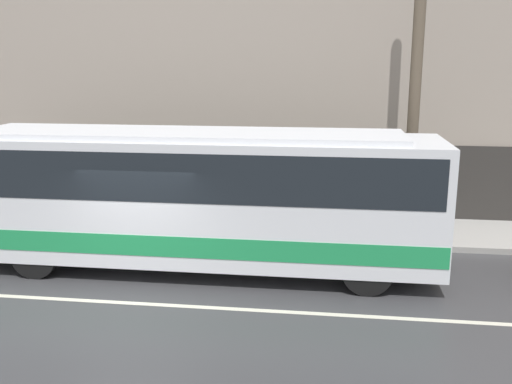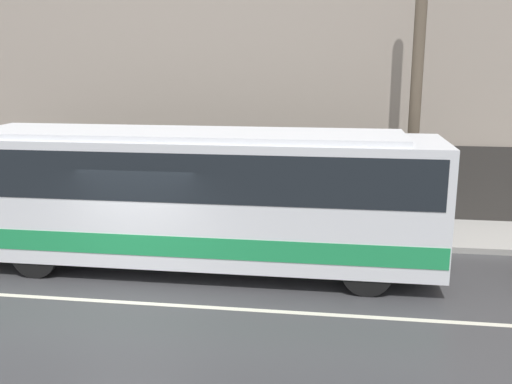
% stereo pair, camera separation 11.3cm
% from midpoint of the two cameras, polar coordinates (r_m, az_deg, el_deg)
% --- Properties ---
extents(ground_plane, '(60.00, 60.00, 0.00)m').
position_cam_midpoint_polar(ground_plane, '(11.86, -13.27, -10.74)').
color(ground_plane, '#38383A').
extents(sidewalk, '(60.00, 2.72, 0.15)m').
position_cam_midpoint_polar(sidewalk, '(16.64, -6.81, -3.22)').
color(sidewalk, '#A09E99').
rests_on(sidewalk, ground_plane).
extents(building_facade, '(60.00, 0.35, 9.29)m').
position_cam_midpoint_polar(building_facade, '(17.45, -5.97, 12.21)').
color(building_facade, gray).
rests_on(building_facade, ground_plane).
extents(lane_stripe, '(54.00, 0.14, 0.01)m').
position_cam_midpoint_polar(lane_stripe, '(11.86, -13.27, -10.72)').
color(lane_stripe, beige).
rests_on(lane_stripe, ground_plane).
extents(transit_bus, '(11.24, 2.54, 3.18)m').
position_cam_midpoint_polar(transit_bus, '(13.04, -7.06, -0.00)').
color(transit_bus, silver).
rests_on(transit_bus, ground_plane).
extents(utility_pole_near, '(0.29, 0.29, 8.76)m').
position_cam_midpoint_polar(utility_pole_near, '(14.99, 15.53, 11.90)').
color(utility_pole_near, brown).
rests_on(utility_pole_near, sidewalk).
extents(pedestrian_waiting, '(0.36, 0.36, 1.62)m').
position_cam_midpoint_polar(pedestrian_waiting, '(16.77, -15.47, -0.57)').
color(pedestrian_waiting, '#333338').
rests_on(pedestrian_waiting, sidewalk).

